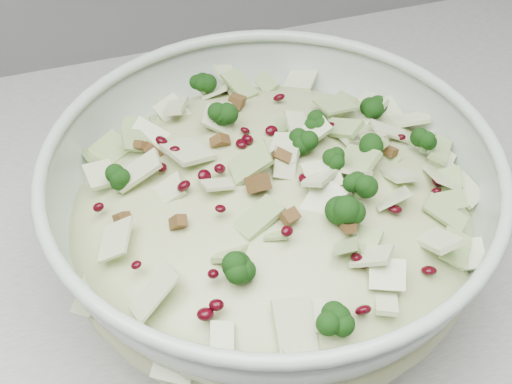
# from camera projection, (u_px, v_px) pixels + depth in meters

# --- Properties ---
(mixing_bowl) EXTENTS (0.40, 0.40, 0.14)m
(mixing_bowl) POSITION_uv_depth(u_px,v_px,m) (271.00, 219.00, 0.56)
(mixing_bowl) COLOR #B4C6B8
(mixing_bowl) RESTS_ON counter
(salad) EXTENTS (0.43, 0.43, 0.14)m
(salad) POSITION_uv_depth(u_px,v_px,m) (271.00, 199.00, 0.54)
(salad) COLOR beige
(salad) RESTS_ON mixing_bowl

